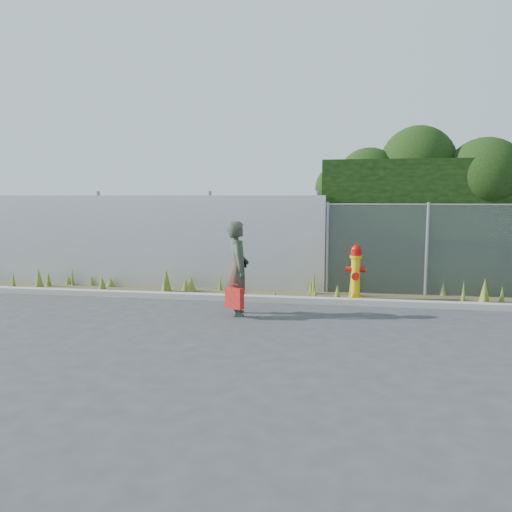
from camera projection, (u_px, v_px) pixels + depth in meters
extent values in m
plane|color=#363639|center=(259.00, 323.00, 8.56)|extent=(80.00, 80.00, 0.00)
cube|color=#9F9890|center=(274.00, 299.00, 10.32)|extent=(16.00, 0.22, 0.12)
cube|color=#484029|center=(277.00, 296.00, 10.91)|extent=(16.00, 1.20, 0.01)
cone|color=#49641E|center=(185.00, 285.00, 11.51)|extent=(0.18, 0.18, 0.28)
cone|color=#49641E|center=(314.00, 283.00, 11.04)|extent=(0.10, 0.10, 0.54)
cone|color=#49641E|center=(311.00, 287.00, 11.15)|extent=(0.10, 0.10, 0.30)
cone|color=#49641E|center=(102.00, 284.00, 11.53)|extent=(0.20, 0.20, 0.34)
cone|color=#49641E|center=(315.00, 293.00, 10.61)|extent=(0.10, 0.10, 0.26)
cone|color=#49641E|center=(220.00, 283.00, 11.52)|extent=(0.10, 0.10, 0.37)
cone|color=#49641E|center=(351.00, 286.00, 10.73)|extent=(0.09, 0.09, 0.53)
cone|color=#49641E|center=(188.00, 279.00, 11.89)|extent=(0.20, 0.20, 0.45)
cone|color=#49641E|center=(68.00, 281.00, 12.28)|extent=(0.15, 0.15, 0.21)
cone|color=#49641E|center=(242.00, 286.00, 10.70)|extent=(0.20, 0.20, 0.51)
cone|color=#49641E|center=(485.00, 291.00, 10.15)|extent=(0.22, 0.22, 0.51)
cone|color=#49641E|center=(443.00, 287.00, 10.91)|extent=(0.16, 0.16, 0.40)
cone|color=#49641E|center=(502.00, 295.00, 10.19)|extent=(0.12, 0.12, 0.34)
cone|color=#49641E|center=(230.00, 285.00, 11.43)|extent=(0.17, 0.17, 0.29)
cone|color=#49641E|center=(40.00, 286.00, 11.59)|extent=(0.22, 0.22, 0.21)
cone|color=#49641E|center=(166.00, 281.00, 11.34)|extent=(0.24, 0.24, 0.55)
cone|color=#49641E|center=(73.00, 277.00, 12.15)|extent=(0.09, 0.09, 0.43)
cone|color=#49641E|center=(165.00, 285.00, 11.26)|extent=(0.11, 0.11, 0.38)
cone|color=#49641E|center=(463.00, 293.00, 9.91)|extent=(0.09, 0.09, 0.51)
cone|color=#49641E|center=(356.00, 286.00, 10.83)|extent=(0.14, 0.14, 0.47)
cone|color=#49641E|center=(337.00, 293.00, 10.46)|extent=(0.16, 0.16, 0.33)
cone|color=#49641E|center=(110.00, 283.00, 12.00)|extent=(0.23, 0.23, 0.22)
cone|color=#49641E|center=(39.00, 280.00, 11.59)|extent=(0.23, 0.23, 0.50)
cone|color=#49641E|center=(484.00, 298.00, 10.08)|extent=(0.15, 0.15, 0.25)
cone|color=#49641E|center=(92.00, 281.00, 12.15)|extent=(0.13, 0.13, 0.27)
cone|color=#49641E|center=(14.00, 280.00, 11.66)|extent=(0.09, 0.09, 0.46)
cone|color=#49641E|center=(39.00, 283.00, 11.66)|extent=(0.17, 0.17, 0.31)
cone|color=#49641E|center=(191.00, 284.00, 11.36)|extent=(0.22, 0.22, 0.36)
cone|color=#49641E|center=(275.00, 295.00, 10.54)|extent=(0.12, 0.12, 0.21)
cone|color=#49641E|center=(48.00, 280.00, 12.03)|extent=(0.15, 0.15, 0.36)
cube|color=#B0B2B7|center=(146.00, 242.00, 11.92)|extent=(8.50, 0.08, 2.20)
cylinder|color=gray|center=(99.00, 238.00, 12.24)|extent=(0.10, 0.10, 2.30)
cylinder|color=gray|center=(210.00, 240.00, 11.77)|extent=(0.10, 0.10, 2.30)
cylinder|color=gray|center=(316.00, 242.00, 11.35)|extent=(0.10, 0.10, 2.30)
cube|color=gray|center=(478.00, 252.00, 10.67)|extent=(6.50, 0.03, 2.00)
cylinder|color=gray|center=(480.00, 205.00, 10.55)|extent=(6.50, 0.04, 0.04)
cylinder|color=gray|center=(327.00, 248.00, 11.20)|extent=(0.07, 0.07, 2.05)
cylinder|color=gray|center=(427.00, 250.00, 10.84)|extent=(0.07, 0.07, 2.05)
cube|color=black|center=(481.00, 226.00, 11.54)|extent=(7.30, 1.60, 3.00)
sphere|color=black|center=(341.00, 188.00, 11.94)|extent=(1.21, 1.21, 1.21)
sphere|color=black|center=(369.00, 180.00, 12.05)|extent=(1.54, 1.54, 1.54)
sphere|color=black|center=(418.00, 163.00, 11.86)|extent=(1.77, 1.77, 1.77)
sphere|color=black|center=(442.00, 191.00, 11.45)|extent=(1.26, 1.26, 1.26)
sphere|color=black|center=(485.00, 177.00, 11.31)|extent=(1.79, 1.79, 1.79)
cylinder|color=#E4B00C|center=(355.00, 298.00, 10.54)|extent=(0.30, 0.30, 0.06)
cylinder|color=#E4B00C|center=(355.00, 279.00, 10.49)|extent=(0.19, 0.19, 0.90)
cylinder|color=#E4B00C|center=(356.00, 257.00, 10.43)|extent=(0.25, 0.25, 0.05)
cylinder|color=#B20F0A|center=(356.00, 253.00, 10.43)|extent=(0.22, 0.22, 0.11)
sphere|color=#B20F0A|center=(356.00, 250.00, 10.42)|extent=(0.20, 0.20, 0.20)
cylinder|color=#B20F0A|center=(356.00, 245.00, 10.40)|extent=(0.05, 0.05, 0.05)
cylinder|color=#B20F0A|center=(349.00, 269.00, 10.49)|extent=(0.11, 0.12, 0.12)
cylinder|color=#B20F0A|center=(363.00, 269.00, 10.44)|extent=(0.11, 0.12, 0.12)
cylinder|color=#B20F0A|center=(356.00, 276.00, 10.34)|extent=(0.16, 0.13, 0.16)
imported|color=#0F6345|center=(238.00, 268.00, 9.13)|extent=(0.57, 0.72, 1.73)
cube|color=#AE0922|center=(234.00, 298.00, 8.93)|extent=(0.34, 0.13, 0.38)
cylinder|color=#AE0922|center=(234.00, 284.00, 8.90)|extent=(0.16, 0.01, 0.01)
cube|color=black|center=(241.00, 263.00, 9.26)|extent=(0.21, 0.09, 0.16)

